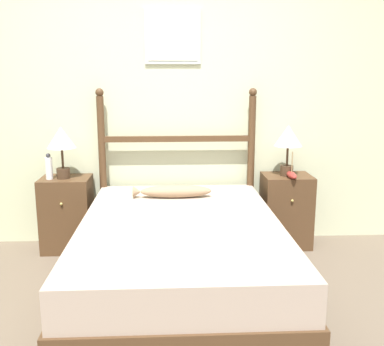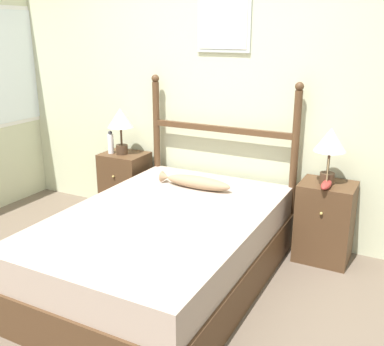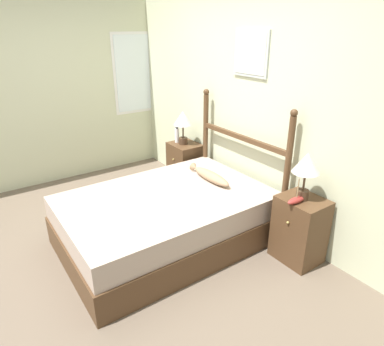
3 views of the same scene
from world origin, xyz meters
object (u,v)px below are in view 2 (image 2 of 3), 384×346
at_px(nightstand_right, 325,222).
at_px(model_boat, 326,184).
at_px(nightstand_left, 126,185).
at_px(table_lamp_left, 121,121).
at_px(bed, 164,248).
at_px(table_lamp_right, 330,143).
at_px(bottle, 111,143).
at_px(fish_pillow, 196,182).

height_order(nightstand_right, model_boat, model_boat).
bearing_deg(nightstand_left, table_lamp_left, -104.87).
bearing_deg(table_lamp_left, model_boat, -2.62).
relative_size(bed, table_lamp_right, 4.64).
height_order(table_lamp_right, bottle, table_lamp_right).
xyz_separation_m(nightstand_left, model_boat, (1.94, -0.11, 0.35)).
height_order(table_lamp_left, bottle, table_lamp_left).
xyz_separation_m(bed, nightstand_right, (0.97, 0.89, 0.06)).
distance_m(bottle, model_boat, 2.06).
xyz_separation_m(table_lamp_left, table_lamp_right, (1.93, 0.01, 0.00)).
distance_m(nightstand_left, fish_pillow, 1.01).
xyz_separation_m(bed, bottle, (-1.09, 0.84, 0.48)).
relative_size(bed, bottle, 9.25).
distance_m(table_lamp_right, bottle, 2.06).
relative_size(nightstand_left, table_lamp_right, 1.46).
relative_size(bed, table_lamp_left, 4.64).
distance_m(bed, bottle, 1.46).
bearing_deg(nightstand_left, nightstand_right, 0.00).
height_order(bed, nightstand_left, nightstand_left).
height_order(bottle, model_boat, model_boat).
height_order(table_lamp_left, model_boat, table_lamp_left).
relative_size(nightstand_left, model_boat, 2.83).
bearing_deg(bed, table_lamp_right, 42.37).
bearing_deg(bottle, nightstand_right, 1.32).
distance_m(model_boat, fish_pillow, 1.03).
relative_size(nightstand_left, fish_pillow, 1.02).
xyz_separation_m(nightstand_left, table_lamp_left, (-0.01, -0.02, 0.65)).
bearing_deg(nightstand_left, table_lamp_right, -0.39).
bearing_deg(table_lamp_left, fish_pillow, -16.16).
bearing_deg(nightstand_left, bottle, -158.03).
bearing_deg(fish_pillow, nightstand_left, 162.42).
bearing_deg(nightstand_right, table_lamp_right, -135.55).
distance_m(nightstand_left, bottle, 0.44).
distance_m(nightstand_right, model_boat, 0.37).
height_order(nightstand_right, fish_pillow, nightstand_right).
xyz_separation_m(bed, nightstand_left, (-0.97, 0.89, 0.06)).
xyz_separation_m(model_boat, fish_pillow, (-1.01, -0.18, -0.09)).
distance_m(nightstand_right, bottle, 2.10).
height_order(bed, table_lamp_right, table_lamp_right).
distance_m(bed, table_lamp_right, 1.47).
relative_size(nightstand_right, table_lamp_right, 1.46).
relative_size(bottle, model_boat, 0.97).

